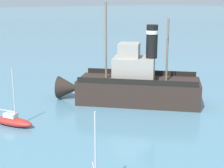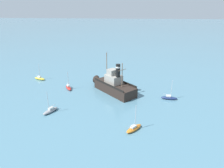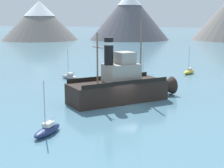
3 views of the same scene
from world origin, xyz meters
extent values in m
plane|color=teal|center=(0.00, 0.00, 0.00)|extent=(600.00, 600.00, 0.00)
cone|color=slate|center=(-62.96, 102.82, 8.49)|extent=(33.72, 33.72, 16.99)
cone|color=white|center=(-62.96, 102.82, 13.74)|extent=(13.77, 13.77, 6.60)
cone|color=#56545B|center=(-25.18, 115.43, 10.64)|extent=(35.56, 35.56, 21.29)
cube|color=#2D231E|center=(-1.67, 2.20, 1.20)|extent=(11.68, 11.51, 2.40)
cone|color=#2D231E|center=(3.50, 7.21, 1.20)|extent=(3.36, 3.36, 2.35)
cube|color=#9E998E|center=(-1.31, 2.55, 3.50)|extent=(4.96, 4.94, 2.20)
cube|color=#9E998E|center=(-0.95, 2.90, 5.30)|extent=(2.97, 2.97, 1.40)
cylinder|color=black|center=(-2.53, 1.37, 6.20)|extent=(1.10, 1.10, 3.20)
cylinder|color=silver|center=(-2.53, 1.37, 7.10)|extent=(1.16, 1.16, 0.35)
cylinder|color=#75604C|center=(0.70, 4.50, 6.15)|extent=(0.20, 0.20, 7.50)
cylinder|color=#75604C|center=(-3.60, 0.32, 5.40)|extent=(0.20, 0.20, 6.00)
cylinder|color=#75604C|center=(-3.60, 0.32, 6.72)|extent=(1.90, 1.95, 0.12)
cube|color=black|center=(-3.17, 3.75, 2.65)|extent=(8.27, 8.02, 0.50)
cube|color=black|center=(-0.17, 0.66, 2.65)|extent=(8.27, 8.02, 0.50)
ellipsoid|color=gold|center=(5.76, 25.56, 0.35)|extent=(2.35, 3.95, 0.70)
cube|color=silver|center=(5.83, 25.74, 0.88)|extent=(0.98, 1.25, 0.36)
cylinder|color=#B7B7BC|center=(5.65, 25.28, 2.80)|extent=(0.10, 0.10, 4.20)
cylinder|color=#B7B7BC|center=(5.97, 26.12, 1.25)|extent=(0.70, 1.72, 0.08)
ellipsoid|color=#B22823|center=(-0.49, 14.78, 0.35)|extent=(3.84, 2.85, 0.70)
cube|color=silver|center=(-0.32, 14.88, 0.88)|extent=(1.27, 1.10, 0.36)
cylinder|color=#B7B7BC|center=(-0.75, 14.63, 2.80)|extent=(0.10, 0.10, 4.20)
cylinder|color=#B7B7BC|center=(0.03, 15.08, 1.25)|extent=(1.60, 0.97, 0.08)
ellipsoid|color=gray|center=(-13.16, 14.94, 0.35)|extent=(3.88, 2.73, 0.70)
cube|color=silver|center=(-12.98, 14.85, 0.88)|extent=(1.27, 1.08, 0.36)
cylinder|color=#B7B7BC|center=(-13.43, 15.08, 2.80)|extent=(0.10, 0.10, 4.20)
cylinder|color=#B7B7BC|center=(-12.63, 14.66, 1.25)|extent=(1.63, 0.90, 0.08)
ellipsoid|color=navy|center=(-4.63, -11.09, 0.35)|extent=(1.50, 3.90, 0.70)
cube|color=silver|center=(-4.61, -10.89, 0.88)|extent=(0.75, 1.16, 0.36)
cylinder|color=#B7B7BC|center=(-4.66, -11.39, 2.80)|extent=(0.10, 0.10, 4.20)
cylinder|color=#B7B7BC|center=(-4.56, -10.50, 1.25)|extent=(0.27, 1.80, 0.08)
camera|label=1|loc=(-26.92, 23.83, 10.43)|focal=55.00mm
camera|label=2|loc=(-48.80, -1.22, 21.07)|focal=32.00mm
camera|label=3|loc=(8.41, -37.30, 10.19)|focal=55.00mm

